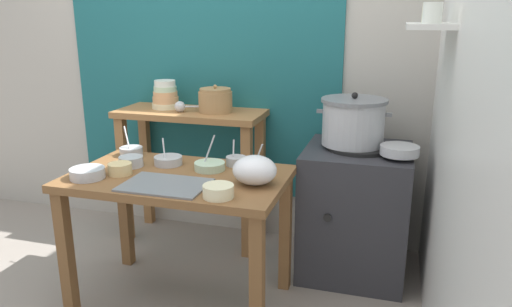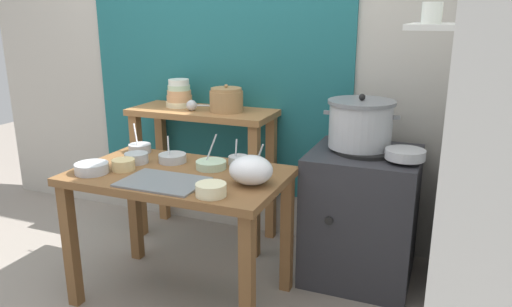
{
  "view_description": "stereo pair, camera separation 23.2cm",
  "coord_description": "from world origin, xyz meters",
  "px_view_note": "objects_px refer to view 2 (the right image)",
  "views": [
    {
      "loc": [
        1.13,
        -2.02,
        1.5
      ],
      "look_at": [
        0.47,
        0.25,
        0.82
      ],
      "focal_mm": 34.0,
      "sensor_mm": 36.0,
      "label": 1
    },
    {
      "loc": [
        1.35,
        -1.94,
        1.5
      ],
      "look_at": [
        0.47,
        0.25,
        0.82
      ],
      "focal_mm": 34.0,
      "sensor_mm": 36.0,
      "label": 2
    }
  ],
  "objects_px": {
    "prep_bowl_5": "(211,189)",
    "wide_pan": "(405,154)",
    "steamer_pot": "(361,124)",
    "plastic_bag": "(251,170)",
    "prep_bowl_0": "(211,164)",
    "prep_bowl_2": "(92,168)",
    "bowl_stack_enamel": "(179,94)",
    "prep_bowl_4": "(238,160)",
    "prep_bowl_8": "(123,164)",
    "ladle": "(194,105)",
    "prep_bowl_6": "(172,158)",
    "back_shelf_table": "(203,142)",
    "prep_bowl_1": "(140,148)",
    "stove_block": "(361,214)",
    "serving_tray": "(163,182)",
    "prep_table": "(179,192)",
    "prep_bowl_3": "(136,158)",
    "clay_pot": "(226,100)",
    "prep_bowl_7": "(258,165)"
  },
  "relations": [
    {
      "from": "prep_table",
      "to": "prep_bowl_2",
      "type": "xyz_separation_m",
      "value": [
        -0.4,
        -0.18,
        0.14
      ]
    },
    {
      "from": "prep_bowl_8",
      "to": "ladle",
      "type": "bearing_deg",
      "value": 89.56
    },
    {
      "from": "stove_block",
      "to": "prep_bowl_2",
      "type": "relative_size",
      "value": 4.6
    },
    {
      "from": "prep_bowl_1",
      "to": "prep_bowl_2",
      "type": "height_order",
      "value": "prep_bowl_1"
    },
    {
      "from": "back_shelf_table",
      "to": "prep_bowl_8",
      "type": "distance_m",
      "value": 0.81
    },
    {
      "from": "ladle",
      "to": "plastic_bag",
      "type": "bearing_deg",
      "value": -45.36
    },
    {
      "from": "steamer_pot",
      "to": "plastic_bag",
      "type": "relative_size",
      "value": 1.98
    },
    {
      "from": "prep_bowl_0",
      "to": "prep_bowl_2",
      "type": "height_order",
      "value": "prep_bowl_0"
    },
    {
      "from": "clay_pot",
      "to": "prep_bowl_4",
      "type": "xyz_separation_m",
      "value": [
        0.3,
        -0.5,
        -0.23
      ]
    },
    {
      "from": "prep_table",
      "to": "prep_bowl_8",
      "type": "relative_size",
      "value": 9.31
    },
    {
      "from": "prep_bowl_4",
      "to": "prep_bowl_6",
      "type": "xyz_separation_m",
      "value": [
        -0.36,
        -0.09,
        -0.0
      ]
    },
    {
      "from": "steamer_pot",
      "to": "plastic_bag",
      "type": "distance_m",
      "value": 0.77
    },
    {
      "from": "prep_bowl_3",
      "to": "prep_bowl_4",
      "type": "bearing_deg",
      "value": 18.44
    },
    {
      "from": "steamer_pot",
      "to": "clay_pot",
      "type": "bearing_deg",
      "value": 172.85
    },
    {
      "from": "prep_bowl_1",
      "to": "steamer_pot",
      "type": "bearing_deg",
      "value": 17.43
    },
    {
      "from": "serving_tray",
      "to": "prep_bowl_4",
      "type": "bearing_deg",
      "value": 61.85
    },
    {
      "from": "prep_bowl_7",
      "to": "prep_bowl_0",
      "type": "bearing_deg",
      "value": -165.52
    },
    {
      "from": "bowl_stack_enamel",
      "to": "prep_bowl_5",
      "type": "relative_size",
      "value": 1.33
    },
    {
      "from": "prep_bowl_5",
      "to": "prep_bowl_8",
      "type": "height_order",
      "value": "prep_bowl_8"
    },
    {
      "from": "prep_bowl_2",
      "to": "prep_bowl_5",
      "type": "distance_m",
      "value": 0.71
    },
    {
      "from": "prep_bowl_3",
      "to": "prep_bowl_6",
      "type": "relative_size",
      "value": 0.85
    },
    {
      "from": "bowl_stack_enamel",
      "to": "prep_bowl_7",
      "type": "relative_size",
      "value": 1.32
    },
    {
      "from": "wide_pan",
      "to": "ladle",
      "type": "bearing_deg",
      "value": 171.58
    },
    {
      "from": "bowl_stack_enamel",
      "to": "prep_bowl_1",
      "type": "height_order",
      "value": "bowl_stack_enamel"
    },
    {
      "from": "prep_table",
      "to": "prep_bowl_4",
      "type": "distance_m",
      "value": 0.36
    },
    {
      "from": "steamer_pot",
      "to": "prep_bowl_7",
      "type": "bearing_deg",
      "value": -135.13
    },
    {
      "from": "ladle",
      "to": "prep_bowl_6",
      "type": "distance_m",
      "value": 0.58
    },
    {
      "from": "bowl_stack_enamel",
      "to": "prep_bowl_6",
      "type": "relative_size",
      "value": 1.23
    },
    {
      "from": "bowl_stack_enamel",
      "to": "prep_bowl_4",
      "type": "bearing_deg",
      "value": -38.45
    },
    {
      "from": "back_shelf_table",
      "to": "prep_bowl_1",
      "type": "height_order",
      "value": "back_shelf_table"
    },
    {
      "from": "prep_table",
      "to": "prep_bowl_4",
      "type": "xyz_separation_m",
      "value": [
        0.23,
        0.24,
        0.14
      ]
    },
    {
      "from": "prep_bowl_4",
      "to": "prep_bowl_5",
      "type": "height_order",
      "value": "prep_bowl_4"
    },
    {
      "from": "plastic_bag",
      "to": "prep_bowl_6",
      "type": "relative_size",
      "value": 1.41
    },
    {
      "from": "prep_bowl_2",
      "to": "prep_bowl_8",
      "type": "xyz_separation_m",
      "value": [
        0.12,
        0.1,
        0.0
      ]
    },
    {
      "from": "steamer_pot",
      "to": "plastic_bag",
      "type": "bearing_deg",
      "value": -121.28
    },
    {
      "from": "serving_tray",
      "to": "prep_bowl_1",
      "type": "bearing_deg",
      "value": 135.48
    },
    {
      "from": "serving_tray",
      "to": "prep_bowl_1",
      "type": "distance_m",
      "value": 0.59
    },
    {
      "from": "prep_table",
      "to": "prep_bowl_3",
      "type": "distance_m",
      "value": 0.33
    },
    {
      "from": "plastic_bag",
      "to": "prep_bowl_6",
      "type": "bearing_deg",
      "value": 162.4
    },
    {
      "from": "prep_bowl_1",
      "to": "prep_bowl_2",
      "type": "relative_size",
      "value": 0.98
    },
    {
      "from": "prep_bowl_0",
      "to": "prep_bowl_8",
      "type": "height_order",
      "value": "prep_bowl_0"
    },
    {
      "from": "wide_pan",
      "to": "prep_bowl_0",
      "type": "relative_size",
      "value": 1.14
    },
    {
      "from": "back_shelf_table",
      "to": "prep_bowl_0",
      "type": "xyz_separation_m",
      "value": [
        0.37,
        -0.61,
        0.06
      ]
    },
    {
      "from": "prep_bowl_3",
      "to": "prep_bowl_7",
      "type": "height_order",
      "value": "prep_bowl_7"
    },
    {
      "from": "prep_bowl_0",
      "to": "prep_bowl_8",
      "type": "xyz_separation_m",
      "value": [
        -0.41,
        -0.2,
        0.01
      ]
    },
    {
      "from": "stove_block",
      "to": "back_shelf_table",
      "type": "bearing_deg",
      "value": 173.22
    },
    {
      "from": "back_shelf_table",
      "to": "prep_table",
      "type": "bearing_deg",
      "value": -71.4
    },
    {
      "from": "bowl_stack_enamel",
      "to": "prep_bowl_1",
      "type": "bearing_deg",
      "value": -86.37
    },
    {
      "from": "prep_bowl_5",
      "to": "wide_pan",
      "type": "bearing_deg",
      "value": 42.99
    },
    {
      "from": "prep_bowl_5",
      "to": "prep_bowl_2",
      "type": "bearing_deg",
      "value": 175.14
    }
  ]
}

